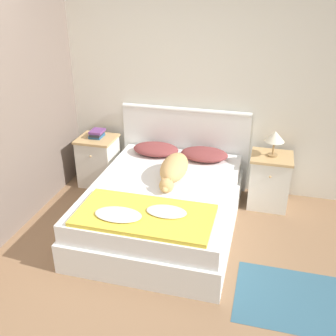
# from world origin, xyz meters

# --- Properties ---
(ground_plane) EXTENTS (16.00, 16.00, 0.00)m
(ground_plane) POSITION_xyz_m (0.00, 0.00, 0.00)
(ground_plane) COLOR #896647
(wall_back) EXTENTS (9.00, 0.06, 2.55)m
(wall_back) POSITION_xyz_m (0.00, 2.13, 1.27)
(wall_back) COLOR silver
(wall_back) RESTS_ON ground_plane
(wall_side_left) EXTENTS (0.06, 3.10, 2.55)m
(wall_side_left) POSITION_xyz_m (-1.31, 1.05, 1.27)
(wall_side_left) COLOR #706056
(wall_side_left) RESTS_ON ground_plane
(bed) EXTENTS (1.46, 1.91, 0.49)m
(bed) POSITION_xyz_m (0.14, 1.08, 0.24)
(bed) COLOR white
(bed) RESTS_ON ground_plane
(headboard) EXTENTS (1.54, 0.06, 0.99)m
(headboard) POSITION_xyz_m (0.14, 2.06, 0.52)
(headboard) COLOR white
(headboard) RESTS_ON ground_plane
(nightstand_left) EXTENTS (0.45, 0.42, 0.61)m
(nightstand_left) POSITION_xyz_m (-0.89, 1.80, 0.31)
(nightstand_left) COLOR silver
(nightstand_left) RESTS_ON ground_plane
(nightstand_right) EXTENTS (0.45, 0.42, 0.61)m
(nightstand_right) POSITION_xyz_m (1.18, 1.80, 0.31)
(nightstand_right) COLOR silver
(nightstand_right) RESTS_ON ground_plane
(pillow_left) EXTENTS (0.54, 0.37, 0.12)m
(pillow_left) POSITION_xyz_m (-0.14, 1.80, 0.55)
(pillow_left) COLOR brown
(pillow_left) RESTS_ON bed
(pillow_right) EXTENTS (0.54, 0.37, 0.12)m
(pillow_right) POSITION_xyz_m (0.43, 1.80, 0.55)
(pillow_right) COLOR brown
(pillow_right) RESTS_ON bed
(quilt) EXTENTS (1.19, 0.61, 0.07)m
(quilt) POSITION_xyz_m (0.13, 0.47, 0.51)
(quilt) COLOR yellow
(quilt) RESTS_ON bed
(dog) EXTENTS (0.27, 0.78, 0.23)m
(dog) POSITION_xyz_m (0.21, 1.25, 0.59)
(dog) COLOR tan
(dog) RESTS_ON bed
(book_stack) EXTENTS (0.16, 0.20, 0.09)m
(book_stack) POSITION_xyz_m (-0.89, 1.83, 0.66)
(book_stack) COLOR #285689
(book_stack) RESTS_ON nightstand_left
(table_lamp) EXTENTS (0.21, 0.21, 0.29)m
(table_lamp) POSITION_xyz_m (1.18, 1.80, 0.83)
(table_lamp) COLOR #9E7A4C
(table_lamp) RESTS_ON nightstand_right
(rug) EXTENTS (1.02, 0.73, 0.00)m
(rug) POSITION_xyz_m (1.49, 0.33, 0.00)
(rug) COLOR #335B70
(rug) RESTS_ON ground_plane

